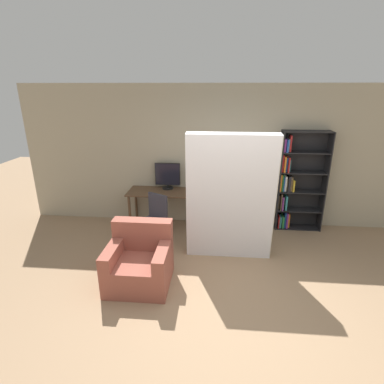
{
  "coord_description": "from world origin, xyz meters",
  "views": [
    {
      "loc": [
        -0.2,
        -3.03,
        2.64
      ],
      "look_at": [
        -0.59,
        1.45,
        1.05
      ],
      "focal_mm": 28.0,
      "sensor_mm": 36.0,
      "label": 1
    }
  ],
  "objects_px": {
    "office_chair": "(153,226)",
    "bookshelf": "(295,184)",
    "mattress_near": "(231,198)",
    "monitor": "(168,176)",
    "armchair": "(140,262)"
  },
  "relations": [
    {
      "from": "office_chair",
      "to": "armchair",
      "type": "relative_size",
      "value": 1.05
    },
    {
      "from": "office_chair",
      "to": "mattress_near",
      "type": "relative_size",
      "value": 0.44
    },
    {
      "from": "bookshelf",
      "to": "mattress_near",
      "type": "xyz_separation_m",
      "value": [
        -1.26,
        -1.2,
        0.11
      ]
    },
    {
      "from": "mattress_near",
      "to": "bookshelf",
      "type": "bearing_deg",
      "value": 43.74
    },
    {
      "from": "monitor",
      "to": "office_chair",
      "type": "xyz_separation_m",
      "value": [
        -0.12,
        -0.9,
        -0.65
      ]
    },
    {
      "from": "office_chair",
      "to": "mattress_near",
      "type": "height_order",
      "value": "mattress_near"
    },
    {
      "from": "mattress_near",
      "to": "armchair",
      "type": "relative_size",
      "value": 2.38
    },
    {
      "from": "monitor",
      "to": "office_chair",
      "type": "relative_size",
      "value": 0.58
    },
    {
      "from": "armchair",
      "to": "office_chair",
      "type": "bearing_deg",
      "value": 91.88
    },
    {
      "from": "bookshelf",
      "to": "mattress_near",
      "type": "bearing_deg",
      "value": -136.26
    },
    {
      "from": "mattress_near",
      "to": "armchair",
      "type": "height_order",
      "value": "mattress_near"
    },
    {
      "from": "mattress_near",
      "to": "monitor",
      "type": "bearing_deg",
      "value": 134.81
    },
    {
      "from": "office_chair",
      "to": "bookshelf",
      "type": "bearing_deg",
      "value": 19.75
    },
    {
      "from": "bookshelf",
      "to": "mattress_near",
      "type": "distance_m",
      "value": 1.74
    },
    {
      "from": "armchair",
      "to": "bookshelf",
      "type": "bearing_deg",
      "value": 38.37
    }
  ]
}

